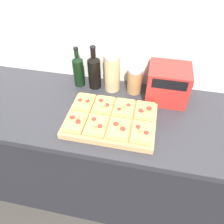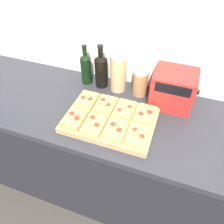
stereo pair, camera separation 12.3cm
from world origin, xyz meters
The scene contains 17 objects.
ground_plane centered at (0.00, 0.00, 0.00)m, with size 12.00×12.00×0.00m, color #3D3833.
wall_back centered at (0.00, 0.67, 1.25)m, with size 6.00×0.06×2.50m.
kitchen_counter centered at (0.00, 0.32, 0.47)m, with size 2.63×0.67×0.94m.
cutting_board centered at (-0.02, 0.23, 0.95)m, with size 0.50×0.35×0.04m, color tan.
pizza_slice_back_left centered at (-0.20, 0.31, 0.99)m, with size 0.11×0.16×0.06m.
pizza_slice_back_midleft centered at (-0.08, 0.31, 0.99)m, with size 0.11×0.16×0.05m.
pizza_slice_back_midright centered at (0.04, 0.31, 0.99)m, with size 0.11×0.16×0.05m.
pizza_slice_back_right centered at (0.16, 0.31, 0.99)m, with size 0.11×0.16×0.05m.
pizza_slice_front_left centered at (-0.20, 0.15, 0.99)m, with size 0.11×0.16×0.06m.
pizza_slice_front_midleft centered at (-0.08, 0.15, 0.99)m, with size 0.11×0.16×0.05m.
pizza_slice_front_midright centered at (0.04, 0.15, 0.99)m, with size 0.11×0.16×0.05m.
pizza_slice_front_right centered at (0.16, 0.15, 0.99)m, with size 0.11×0.16×0.05m.
olive_oil_bottle centered at (-0.31, 0.54, 1.05)m, with size 0.07×0.07×0.28m.
wine_bottle centered at (-0.20, 0.54, 1.06)m, with size 0.08×0.08×0.29m.
grain_jar_tall centered at (-0.08, 0.54, 1.06)m, with size 0.11×0.11×0.25m.
grain_jar_short centered at (0.07, 0.54, 1.03)m, with size 0.10×0.10×0.18m.
toaster_oven centered at (0.27, 0.51, 1.05)m, with size 0.27×0.21×0.22m.
Camera 2 is at (0.28, -0.58, 1.85)m, focal length 35.00 mm.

